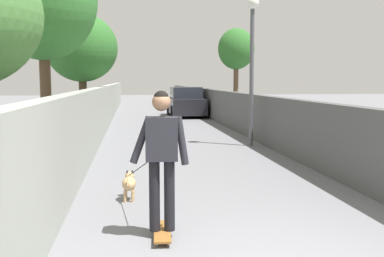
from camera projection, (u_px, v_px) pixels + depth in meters
name	position (u px, v px, depth m)	size (l,w,h in m)	color
ground_plane	(168.00, 128.00, 18.05)	(80.00, 80.00, 0.00)	slate
wall_left	(101.00, 111.00, 15.66)	(48.00, 0.30, 1.67)	#999E93
fence_right	(242.00, 113.00, 16.34)	(48.00, 0.30, 1.44)	#4C4C4C
tree_left_near	(43.00, 0.00, 10.77)	(2.60, 2.60, 5.31)	brown
tree_left_mid	(82.00, 48.00, 16.32)	(2.58, 2.58, 4.29)	#473523
tree_right_far	(236.00, 50.00, 23.13)	(1.88, 1.88, 4.55)	brown
lamp_post	(252.00, 44.00, 12.79)	(0.36, 0.36, 4.24)	#4C4C51
skateboard	(162.00, 232.00, 5.48)	(0.81, 0.24, 0.08)	brown
person_skateboarder	(162.00, 149.00, 5.37)	(0.24, 0.71, 1.70)	black
dog	(129.00, 183.00, 7.17)	(2.07, 0.53, 1.06)	tan
car_near	(186.00, 103.00, 23.59)	(3.85, 1.80, 1.54)	black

